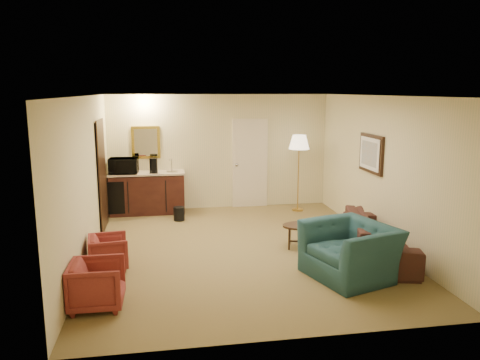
# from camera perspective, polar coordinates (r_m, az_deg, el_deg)

# --- Properties ---
(ground) EXTENTS (6.00, 6.00, 0.00)m
(ground) POSITION_cam_1_polar(r_m,az_deg,el_deg) (8.13, 0.20, -8.43)
(ground) COLOR olive
(ground) RESTS_ON ground
(room_walls) EXTENTS (5.02, 6.01, 2.61)m
(room_walls) POSITION_cam_1_polar(r_m,az_deg,el_deg) (8.47, -1.31, 4.30)
(room_walls) COLOR beige
(room_walls) RESTS_ON ground
(wetbar_cabinet) EXTENTS (1.64, 0.58, 0.92)m
(wetbar_cabinet) POSITION_cam_1_polar(r_m,az_deg,el_deg) (10.52, -11.22, -1.54)
(wetbar_cabinet) COLOR #3C1A13
(wetbar_cabinet) RESTS_ON ground
(sofa) EXTENTS (1.21, 2.33, 0.88)m
(sofa) POSITION_cam_1_polar(r_m,az_deg,el_deg) (8.00, 16.54, -5.93)
(sofa) COLOR black
(sofa) RESTS_ON ground
(teal_armchair) EXTENTS (1.13, 1.40, 1.06)m
(teal_armchair) POSITION_cam_1_polar(r_m,az_deg,el_deg) (7.01, 13.33, -7.37)
(teal_armchair) COLOR #214953
(teal_armchair) RESTS_ON ground
(rose_chair_near) EXTENTS (0.60, 0.63, 0.58)m
(rose_chair_near) POSITION_cam_1_polar(r_m,az_deg,el_deg) (7.47, -15.73, -8.28)
(rose_chair_near) COLOR maroon
(rose_chair_near) RESTS_ON ground
(rose_chair_far) EXTENTS (0.61, 0.65, 0.66)m
(rose_chair_far) POSITION_cam_1_polar(r_m,az_deg,el_deg) (6.24, -17.03, -11.81)
(rose_chair_far) COLOR maroon
(rose_chair_far) RESTS_ON ground
(coffee_table) EXTENTS (0.84, 0.69, 0.42)m
(coffee_table) POSITION_cam_1_polar(r_m,az_deg,el_deg) (8.21, 7.71, -6.78)
(coffee_table) COLOR #321C10
(coffee_table) RESTS_ON ground
(floor_lamp) EXTENTS (0.56, 0.56, 1.73)m
(floor_lamp) POSITION_cam_1_polar(r_m,az_deg,el_deg) (10.56, 7.13, 0.86)
(floor_lamp) COLOR gold
(floor_lamp) RESTS_ON ground
(waste_bin) EXTENTS (0.24, 0.24, 0.29)m
(waste_bin) POSITION_cam_1_polar(r_m,az_deg,el_deg) (9.90, -7.44, -4.10)
(waste_bin) COLOR black
(waste_bin) RESTS_ON ground
(microwave) EXTENTS (0.63, 0.38, 0.41)m
(microwave) POSITION_cam_1_polar(r_m,az_deg,el_deg) (10.36, -14.02, 1.89)
(microwave) COLOR black
(microwave) RESTS_ON wetbar_cabinet
(coffee_maker) EXTENTS (0.21, 0.21, 0.32)m
(coffee_maker) POSITION_cam_1_polar(r_m,az_deg,el_deg) (10.29, -10.50, 1.73)
(coffee_maker) COLOR black
(coffee_maker) RESTS_ON wetbar_cabinet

